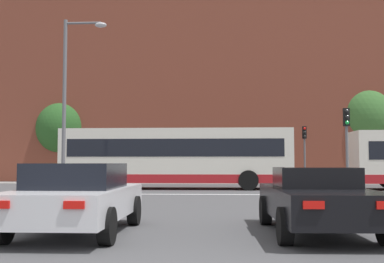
{
  "coord_description": "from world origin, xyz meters",
  "views": [
    {
      "loc": [
        0.67,
        -4.51,
        1.38
      ],
      "look_at": [
        -0.74,
        19.99,
        2.97
      ],
      "focal_mm": 45.0,
      "sensor_mm": 36.0,
      "label": 1
    }
  ],
  "objects_px": {
    "car_saloon_left": "(77,197)",
    "traffic_light_near_right": "(347,136)",
    "bus_crossing_lead": "(176,157)",
    "street_lamp_junction": "(71,88)",
    "car_roadster_right": "(317,200)",
    "traffic_light_far_right": "(305,145)",
    "pedestrian_waiting": "(278,167)"
  },
  "relations": [
    {
      "from": "traffic_light_near_right",
      "to": "street_lamp_junction",
      "type": "relative_size",
      "value": 0.5
    },
    {
      "from": "car_roadster_right",
      "to": "car_saloon_left",
      "type": "bearing_deg",
      "value": -178.42
    },
    {
      "from": "car_saloon_left",
      "to": "car_roadster_right",
      "type": "bearing_deg",
      "value": 2.72
    },
    {
      "from": "traffic_light_near_right",
      "to": "traffic_light_far_right",
      "type": "bearing_deg",
      "value": 91.0
    },
    {
      "from": "car_roadster_right",
      "to": "traffic_light_far_right",
      "type": "height_order",
      "value": "traffic_light_far_right"
    },
    {
      "from": "car_saloon_left",
      "to": "car_roadster_right",
      "type": "distance_m",
      "value": 4.68
    },
    {
      "from": "bus_crossing_lead",
      "to": "traffic_light_near_right",
      "type": "bearing_deg",
      "value": 65.38
    },
    {
      "from": "car_saloon_left",
      "to": "traffic_light_near_right",
      "type": "xyz_separation_m",
      "value": [
        8.42,
        12.36,
        1.87
      ]
    },
    {
      "from": "car_saloon_left",
      "to": "traffic_light_near_right",
      "type": "height_order",
      "value": "traffic_light_near_right"
    },
    {
      "from": "traffic_light_far_right",
      "to": "traffic_light_near_right",
      "type": "distance_m",
      "value": 9.69
    },
    {
      "from": "traffic_light_far_right",
      "to": "car_roadster_right",
      "type": "bearing_deg",
      "value": -99.33
    },
    {
      "from": "car_saloon_left",
      "to": "car_roadster_right",
      "type": "height_order",
      "value": "car_saloon_left"
    },
    {
      "from": "car_saloon_left",
      "to": "bus_crossing_lead",
      "type": "height_order",
      "value": "bus_crossing_lead"
    },
    {
      "from": "car_roadster_right",
      "to": "bus_crossing_lead",
      "type": "distance_m",
      "value": 16.31
    },
    {
      "from": "street_lamp_junction",
      "to": "bus_crossing_lead",
      "type": "bearing_deg",
      "value": 51.38
    },
    {
      "from": "traffic_light_near_right",
      "to": "pedestrian_waiting",
      "type": "relative_size",
      "value": 2.06
    },
    {
      "from": "traffic_light_far_right",
      "to": "pedestrian_waiting",
      "type": "bearing_deg",
      "value": 158.27
    },
    {
      "from": "car_roadster_right",
      "to": "traffic_light_far_right",
      "type": "xyz_separation_m",
      "value": [
        3.58,
        21.8,
        1.88
      ]
    },
    {
      "from": "car_saloon_left",
      "to": "traffic_light_near_right",
      "type": "distance_m",
      "value": 15.07
    },
    {
      "from": "car_roadster_right",
      "to": "street_lamp_junction",
      "type": "distance_m",
      "value": 14.01
    },
    {
      "from": "car_saloon_left",
      "to": "street_lamp_junction",
      "type": "xyz_separation_m",
      "value": [
        -3.59,
        10.87,
        3.86
      ]
    },
    {
      "from": "traffic_light_far_right",
      "to": "pedestrian_waiting",
      "type": "relative_size",
      "value": 2.02
    },
    {
      "from": "car_saloon_left",
      "to": "traffic_light_far_right",
      "type": "bearing_deg",
      "value": 69.11
    },
    {
      "from": "car_saloon_left",
      "to": "traffic_light_far_right",
      "type": "height_order",
      "value": "traffic_light_far_right"
    },
    {
      "from": "pedestrian_waiting",
      "to": "traffic_light_far_right",
      "type": "bearing_deg",
      "value": 75.22
    },
    {
      "from": "bus_crossing_lead",
      "to": "pedestrian_waiting",
      "type": "xyz_separation_m",
      "value": [
        6.09,
        6.72,
        -0.59
      ]
    },
    {
      "from": "traffic_light_near_right",
      "to": "street_lamp_junction",
      "type": "xyz_separation_m",
      "value": [
        -12.01,
        -1.49,
        1.99
      ]
    },
    {
      "from": "car_roadster_right",
      "to": "street_lamp_junction",
      "type": "relative_size",
      "value": 0.58
    },
    {
      "from": "car_saloon_left",
      "to": "street_lamp_junction",
      "type": "bearing_deg",
      "value": 107.91
    },
    {
      "from": "car_roadster_right",
      "to": "traffic_light_near_right",
      "type": "xyz_separation_m",
      "value": [
        3.75,
        12.11,
        1.92
      ]
    },
    {
      "from": "bus_crossing_lead",
      "to": "street_lamp_junction",
      "type": "relative_size",
      "value": 1.58
    },
    {
      "from": "car_saloon_left",
      "to": "traffic_light_far_right",
      "type": "relative_size",
      "value": 1.15
    }
  ]
}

